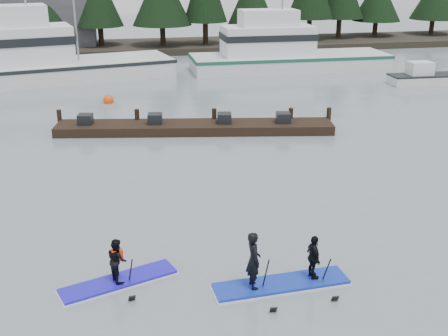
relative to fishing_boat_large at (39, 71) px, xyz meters
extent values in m
plane|color=gray|center=(8.90, -28.92, -0.77)|extent=(160.00, 160.00, 0.00)
cube|color=#2D281E|center=(8.90, 13.08, -0.47)|extent=(70.00, 8.00, 0.60)
cube|color=silver|center=(0.55, 0.12, -0.65)|extent=(18.53, 8.58, 2.39)
cube|color=white|center=(-1.55, -0.33, 1.84)|extent=(8.62, 5.17, 2.58)
cylinder|color=gray|center=(-0.33, -0.07, 4.39)|extent=(0.14, 0.14, 7.68)
cube|color=silver|center=(18.98, 0.75, -0.66)|extent=(15.49, 4.50, 2.21)
cube|color=white|center=(17.13, 0.76, 1.55)|extent=(6.98, 3.22, 2.21)
cylinder|color=gray|center=(18.21, 0.75, 3.88)|extent=(0.14, 0.14, 6.86)
cube|color=silver|center=(27.03, -6.36, -0.43)|extent=(5.82, 1.91, 0.67)
cube|color=black|center=(9.06, -14.61, -0.53)|extent=(14.09, 4.18, 0.47)
sphere|color=#FF4C0C|center=(4.79, -7.50, -0.77)|extent=(0.64, 0.64, 0.64)
cube|color=#1E16CF|center=(4.89, -28.27, -0.71)|extent=(3.25, 1.77, 0.12)
imported|color=black|center=(4.89, -28.27, -0.03)|extent=(0.63, 0.72, 1.23)
cube|color=#FD3915|center=(4.89, -28.27, 0.11)|extent=(0.35, 0.29, 0.32)
cylinder|color=black|center=(5.19, -28.40, -0.50)|extent=(0.20, 0.87, 1.48)
cube|color=#122EB1|center=(9.19, -29.28, -0.70)|extent=(3.73, 1.08, 0.13)
imported|color=black|center=(8.39, -29.33, 0.16)|extent=(0.41, 0.60, 1.59)
cylinder|color=black|center=(8.65, -29.53, -0.29)|extent=(0.11, 0.95, 1.61)
imported|color=black|center=(10.09, -29.23, -0.01)|extent=(0.35, 0.76, 1.26)
cylinder|color=black|center=(10.35, -29.44, -0.47)|extent=(0.11, 0.88, 1.49)
camera|label=1|loc=(5.09, -41.79, 7.56)|focal=45.00mm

